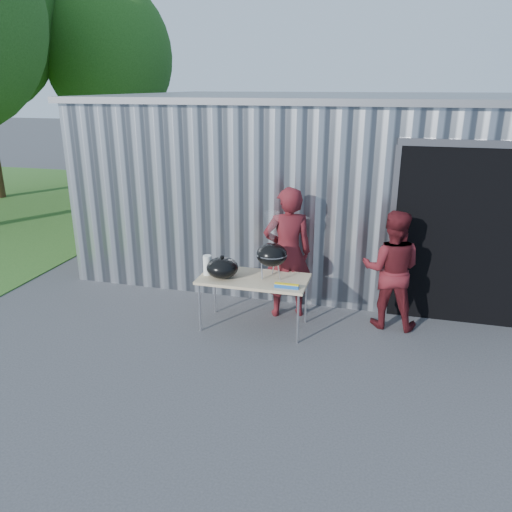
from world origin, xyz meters
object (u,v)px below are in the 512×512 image
(person_cook, at_px, (288,253))
(folding_table, at_px, (254,280))
(kettle_grill, at_px, (272,249))
(person_bystander, at_px, (391,270))

(person_cook, bearing_deg, folding_table, 34.05)
(kettle_grill, relative_size, person_cook, 0.48)
(folding_table, xyz_separation_m, person_bystander, (1.83, 0.56, 0.13))
(person_cook, distance_m, person_bystander, 1.47)
(folding_table, height_order, person_bystander, person_bystander)
(person_cook, bearing_deg, kettle_grill, 53.27)
(folding_table, bearing_deg, person_cook, 55.22)
(person_bystander, bearing_deg, kettle_grill, 19.37)
(folding_table, bearing_deg, person_bystander, 16.95)
(folding_table, xyz_separation_m, kettle_grill, (0.24, 0.07, 0.46))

